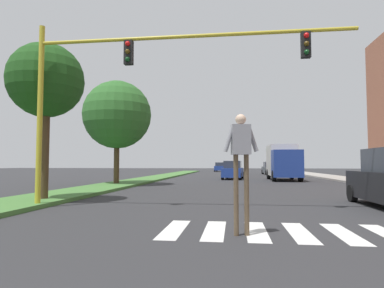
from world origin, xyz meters
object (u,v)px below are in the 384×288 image
(tree_far, at_px, (117,115))
(pedestrian_performer, at_px, (241,154))
(sedan_distant, at_px, (270,169))
(truck_box_delivery, at_px, (283,161))
(traffic_light_gantry, at_px, (130,73))
(sedan_midblock, at_px, (233,171))
(sedan_far_horizon, at_px, (220,167))
(tree_mid, at_px, (46,82))

(tree_far, xyz_separation_m, pedestrian_performer, (7.96, -14.52, -3.08))
(sedan_distant, height_order, truck_box_delivery, truck_box_delivery)
(traffic_light_gantry, xyz_separation_m, truck_box_delivery, (7.61, 19.43, -2.78))
(sedan_midblock, xyz_separation_m, sedan_far_horizon, (-2.38, 29.13, -0.03))
(tree_far, bearing_deg, sedan_distant, 61.79)
(sedan_far_horizon, height_order, truck_box_delivery, truck_box_delivery)
(tree_mid, xyz_separation_m, sedan_midblock, (7.05, 19.42, -3.82))
(traffic_light_gantry, distance_m, pedestrian_performer, 5.61)
(pedestrian_performer, bearing_deg, truck_box_delivery, 79.80)
(sedan_midblock, bearing_deg, sedan_distant, 70.46)
(traffic_light_gantry, height_order, sedan_midblock, traffic_light_gantry)
(traffic_light_gantry, xyz_separation_m, sedan_far_horizon, (0.87, 49.99, -3.66))
(tree_mid, height_order, sedan_far_horizon, tree_mid)
(sedan_distant, bearing_deg, sedan_far_horizon, 115.21)
(pedestrian_performer, height_order, sedan_far_horizon, pedestrian_performer)
(tree_far, height_order, traffic_light_gantry, tree_far)
(tree_far, distance_m, sedan_far_horizon, 39.45)
(traffic_light_gantry, relative_size, sedan_distant, 2.51)
(traffic_light_gantry, bearing_deg, tree_mid, 159.38)
(sedan_midblock, height_order, truck_box_delivery, truck_box_delivery)
(pedestrian_performer, distance_m, truck_box_delivery, 23.22)
(traffic_light_gantry, height_order, pedestrian_performer, traffic_light_gantry)
(sedan_distant, bearing_deg, tree_far, -118.21)
(pedestrian_performer, distance_m, sedan_midblock, 24.29)
(tree_far, bearing_deg, sedan_far_horizon, 82.18)
(tree_mid, bearing_deg, sedan_far_horizon, 84.51)
(sedan_midblock, distance_m, sedan_distant, 14.56)
(pedestrian_performer, relative_size, sedan_midblock, 0.54)
(sedan_distant, relative_size, sedan_far_horizon, 0.96)
(traffic_light_gantry, bearing_deg, sedan_distant, 76.78)
(tree_mid, bearing_deg, traffic_light_gantry, -20.62)
(traffic_light_gantry, distance_m, sedan_midblock, 21.41)
(sedan_far_horizon, xyz_separation_m, truck_box_delivery, (6.74, -30.56, 0.88))
(pedestrian_performer, bearing_deg, tree_mid, 146.38)
(tree_mid, bearing_deg, sedan_midblock, 70.04)
(truck_box_delivery, bearing_deg, sedan_midblock, 161.90)
(sedan_distant, height_order, sedan_far_horizon, sedan_distant)
(traffic_light_gantry, xyz_separation_m, pedestrian_performer, (3.49, -3.42, -2.75))
(tree_far, bearing_deg, truck_box_delivery, 34.59)
(tree_far, distance_m, sedan_midblock, 13.05)
(tree_far, height_order, pedestrian_performer, tree_far)
(traffic_light_gantry, distance_m, truck_box_delivery, 21.05)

